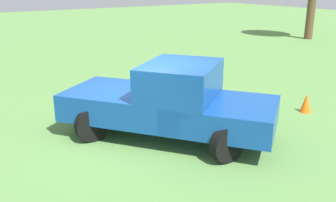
{
  "coord_description": "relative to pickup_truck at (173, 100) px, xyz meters",
  "views": [
    {
      "loc": [
        -4.26,
        -7.19,
        3.61
      ],
      "look_at": [
        0.46,
        -0.27,
        0.9
      ],
      "focal_mm": 40.21,
      "sensor_mm": 36.0,
      "label": 1
    }
  ],
  "objects": [
    {
      "name": "traffic_cone",
      "position": [
        4.16,
        -0.66,
        -0.67
      ],
      "size": [
        0.32,
        0.32,
        0.55
      ],
      "primitive_type": "cone",
      "color": "orange",
      "rests_on": "ground_plane"
    },
    {
      "name": "ground_plane",
      "position": [
        -0.54,
        0.37,
        -0.94
      ],
      "size": [
        80.0,
        80.0,
        0.0
      ],
      "primitive_type": "plane",
      "color": "#5B8C47"
    },
    {
      "name": "pickup_truck",
      "position": [
        0.0,
        0.0,
        0.0
      ],
      "size": [
        4.49,
        5.15,
        1.82
      ],
      "rotation": [
        0.0,
        0.0,
        2.2
      ],
      "color": "black",
      "rests_on": "ground_plane"
    }
  ]
}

